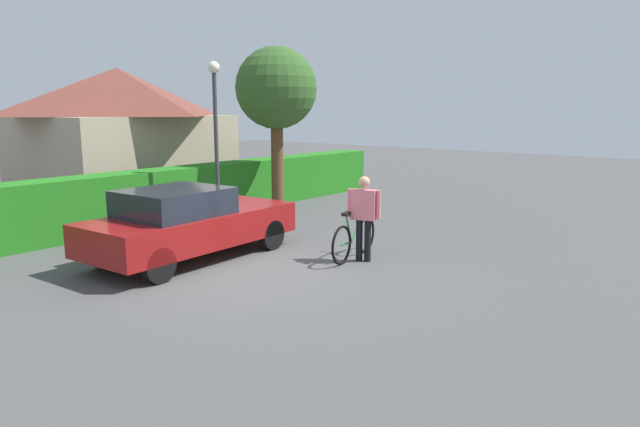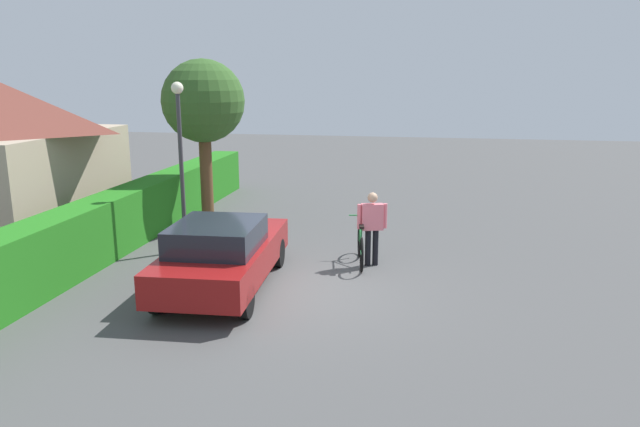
{
  "view_description": "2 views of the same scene",
  "coord_description": "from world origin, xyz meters",
  "px_view_note": "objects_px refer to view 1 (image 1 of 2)",
  "views": [
    {
      "loc": [
        -7.06,
        -7.47,
        2.97
      ],
      "look_at": [
        1.75,
        -0.29,
        0.85
      ],
      "focal_mm": 32.24,
      "sensor_mm": 36.0,
      "label": 1
    },
    {
      "loc": [
        -10.98,
        -2.47,
        4.22
      ],
      "look_at": [
        1.8,
        -0.11,
        1.17
      ],
      "focal_mm": 33.67,
      "sensor_mm": 36.0,
      "label": 2
    }
  ],
  "objects_px": {
    "person_rider": "(364,212)",
    "street_lamp": "(216,121)",
    "bicycle": "(354,238)",
    "tree_kerbside": "(276,90)",
    "parked_car_near": "(188,223)"
  },
  "relations": [
    {
      "from": "person_rider",
      "to": "street_lamp",
      "type": "relative_size",
      "value": 0.41
    },
    {
      "from": "bicycle",
      "to": "person_rider",
      "type": "relative_size",
      "value": 1.1
    },
    {
      "from": "bicycle",
      "to": "tree_kerbside",
      "type": "bearing_deg",
      "value": 59.51
    },
    {
      "from": "parked_car_near",
      "to": "street_lamp",
      "type": "xyz_separation_m",
      "value": [
        2.32,
        1.78,
        1.88
      ]
    },
    {
      "from": "person_rider",
      "to": "street_lamp",
      "type": "height_order",
      "value": "street_lamp"
    },
    {
      "from": "bicycle",
      "to": "street_lamp",
      "type": "bearing_deg",
      "value": 87.18
    },
    {
      "from": "parked_car_near",
      "to": "street_lamp",
      "type": "height_order",
      "value": "street_lamp"
    },
    {
      "from": "parked_car_near",
      "to": "bicycle",
      "type": "xyz_separation_m",
      "value": [
        2.11,
        -2.5,
        -0.32
      ]
    },
    {
      "from": "parked_car_near",
      "to": "bicycle",
      "type": "bearing_deg",
      "value": -49.92
    },
    {
      "from": "parked_car_near",
      "to": "person_rider",
      "type": "bearing_deg",
      "value": -53.38
    },
    {
      "from": "bicycle",
      "to": "tree_kerbside",
      "type": "height_order",
      "value": "tree_kerbside"
    },
    {
      "from": "street_lamp",
      "to": "person_rider",
      "type": "bearing_deg",
      "value": -93.34
    },
    {
      "from": "bicycle",
      "to": "parked_car_near",
      "type": "bearing_deg",
      "value": 130.08
    },
    {
      "from": "bicycle",
      "to": "street_lamp",
      "type": "relative_size",
      "value": 0.46
    },
    {
      "from": "parked_car_near",
      "to": "street_lamp",
      "type": "distance_m",
      "value": 3.48
    }
  ]
}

